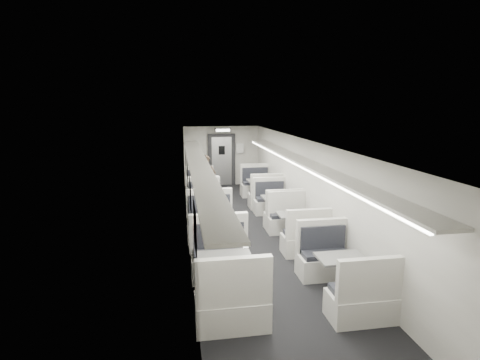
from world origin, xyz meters
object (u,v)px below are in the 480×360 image
object	(u,v)px
booth_left_c	(214,235)
booth_right_c	(295,227)
booth_left_a	(201,192)
booth_left_d	(225,277)
booth_right_d	(341,276)
exit_sign	(223,130)
booth_right_a	(260,190)
vestibule_door	(222,160)
booth_left_b	(206,209)
booth_right_b	(277,208)
passenger	(206,182)

from	to	relation	value
booth_left_c	booth_right_c	distance (m)	2.03
booth_left_a	booth_left_d	xyz separation A→B (m)	(0.00, -6.45, 0.03)
booth_left_c	booth_left_a	bearing A→B (deg)	90.00
booth_left_a	booth_right_d	world-z (taller)	booth_right_d
booth_right_c	exit_sign	bearing A→B (deg)	99.26
booth_right_a	exit_sign	bearing A→B (deg)	113.80
booth_right_d	booth_left_a	bearing A→B (deg)	106.72
booth_left_a	exit_sign	bearing A→B (deg)	64.55
booth_left_d	vestibule_door	xyz separation A→B (m)	(1.00, 9.04, 0.64)
booth_left_b	booth_right_b	bearing A→B (deg)	-6.95
booth_right_d	exit_sign	bearing A→B (deg)	96.51
booth_right_d	passenger	world-z (taller)	passenger
booth_right_c	passenger	bearing A→B (deg)	119.84
booth_left_d	booth_right_b	xyz separation A→B (m)	(2.00, 4.13, -0.04)
booth_left_a	booth_right_a	distance (m)	2.01
booth_right_b	vestibule_door	xyz separation A→B (m)	(-1.00, 4.91, 0.68)
passenger	exit_sign	distance (m)	3.31
booth_left_a	passenger	xyz separation A→B (m)	(0.12, -0.75, 0.50)
booth_left_a	booth_left_c	distance (m)	4.40
booth_left_b	vestibule_door	world-z (taller)	vestibule_door
booth_right_a	booth_right_d	world-z (taller)	booth_right_a
booth_left_a	booth_left_b	bearing A→B (deg)	-90.00
booth_right_b	vestibule_door	distance (m)	5.06
booth_left_c	booth_right_b	distance (m)	2.88
booth_left_c	booth_left_d	xyz separation A→B (m)	(0.00, -2.05, -0.01)
vestibule_door	booth_left_a	bearing A→B (deg)	-111.11
booth_left_a	booth_right_c	xyz separation A→B (m)	(2.00, -4.03, -0.00)
booth_left_d	booth_right_c	bearing A→B (deg)	50.37
booth_left_b	passenger	world-z (taller)	passenger
booth_left_d	passenger	world-z (taller)	passenger
exit_sign	booth_right_b	bearing A→B (deg)	-77.26
booth_left_d	vestibule_door	size ratio (longest dim) A/B	1.06
booth_left_b	booth_right_b	xyz separation A→B (m)	(2.00, -0.24, -0.01)
booth_left_a	booth_right_a	xyz separation A→B (m)	(2.00, -0.17, 0.02)
booth_right_a	passenger	world-z (taller)	passenger
booth_left_c	booth_right_b	world-z (taller)	booth_left_c
booth_left_b	booth_right_d	distance (m)	5.00
booth_right_d	booth_left_d	bearing A→B (deg)	174.06
booth_right_b	booth_right_d	size ratio (longest dim) A/B	0.98
booth_left_d	booth_right_d	distance (m)	2.01
booth_left_b	booth_left_a	bearing A→B (deg)	90.00
passenger	vestibule_door	xyz separation A→B (m)	(0.88, 3.34, 0.18)
booth_right_b	booth_left_b	bearing A→B (deg)	173.05
booth_right_d	booth_left_c	bearing A→B (deg)	131.53
booth_right_c	booth_right_d	distance (m)	2.62
booth_left_b	booth_left_c	distance (m)	2.32
booth_left_b	booth_right_c	xyz separation A→B (m)	(2.00, -1.96, -0.00)
booth_right_a	exit_sign	world-z (taller)	exit_sign
booth_left_b	vestibule_door	size ratio (longest dim) A/B	0.98
booth_left_b	vestibule_door	bearing A→B (deg)	77.91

